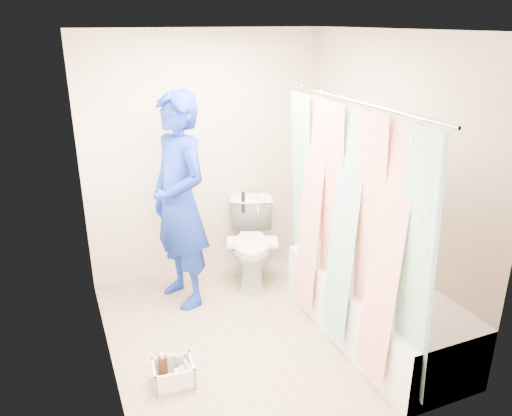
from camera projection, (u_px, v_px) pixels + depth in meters
name	position (u px, v px, depth m)	size (l,w,h in m)	color
floor	(259.00, 331.00, 4.22)	(2.60, 2.60, 0.00)	tan
ceiling	(259.00, 30.00, 3.37)	(2.40, 2.60, 0.02)	white
wall_back	(207.00, 157.00, 4.91)	(2.40, 0.02, 2.40)	beige
wall_front	(354.00, 272.00, 2.67)	(2.40, 0.02, 2.40)	beige
wall_left	(95.00, 220.00, 3.36)	(0.02, 2.60, 2.40)	beige
wall_right	(389.00, 179.00, 4.23)	(0.02, 2.60, 2.40)	beige
bathtub	(375.00, 307.00, 4.07)	(0.70, 1.75, 0.50)	white
curtain_rod	(355.00, 102.00, 3.35)	(0.02, 0.02, 1.90)	silver
shower_curtain	(346.00, 229.00, 3.68)	(0.06, 1.75, 1.80)	white
toilet	(252.00, 243.00, 4.93)	(0.44, 0.77, 0.79)	white
tank_lid	(252.00, 242.00, 4.79)	(0.48, 0.21, 0.04)	white
tank_internals	(247.00, 200.00, 4.99)	(0.18, 0.10, 0.26)	black
plumber	(180.00, 202.00, 4.37)	(0.70, 0.46, 1.93)	navy
cleaning_caddy	(175.00, 374.00, 3.58)	(0.31, 0.26, 0.22)	white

